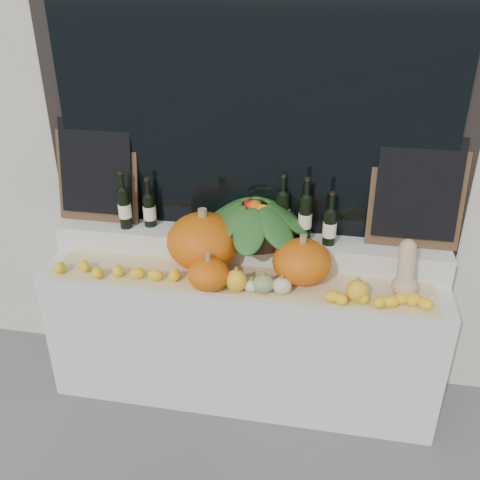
% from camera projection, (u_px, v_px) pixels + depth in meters
% --- Properties ---
extents(storefront_facade, '(7.00, 0.94, 4.50)m').
position_uv_depth(storefront_facade, '(265.00, 2.00, 3.05)').
color(storefront_facade, beige).
rests_on(storefront_facade, ground).
extents(display_sill, '(2.30, 0.55, 0.88)m').
position_uv_depth(display_sill, '(242.00, 332.00, 3.27)').
color(display_sill, silver).
rests_on(display_sill, ground).
extents(rear_tier, '(2.30, 0.25, 0.16)m').
position_uv_depth(rear_tier, '(247.00, 246.00, 3.15)').
color(rear_tier, silver).
rests_on(rear_tier, display_sill).
extents(straw_bedding, '(2.10, 0.32, 0.02)m').
position_uv_depth(straw_bedding, '(238.00, 281.00, 2.95)').
color(straw_bedding, tan).
rests_on(straw_bedding, display_sill).
extents(pumpkin_left, '(0.45, 0.45, 0.32)m').
position_uv_depth(pumpkin_left, '(203.00, 241.00, 2.99)').
color(pumpkin_left, '#D75E0B').
rests_on(pumpkin_left, straw_bedding).
extents(pumpkin_right, '(0.42, 0.42, 0.24)m').
position_uv_depth(pumpkin_right, '(302.00, 261.00, 2.87)').
color(pumpkin_right, '#D75E0B').
rests_on(pumpkin_right, straw_bedding).
extents(pumpkin_center, '(0.29, 0.29, 0.17)m').
position_uv_depth(pumpkin_center, '(209.00, 274.00, 2.82)').
color(pumpkin_center, '#D75E0B').
rests_on(pumpkin_center, straw_bedding).
extents(butternut_squash, '(0.14, 0.20, 0.29)m').
position_uv_depth(butternut_squash, '(406.00, 273.00, 2.76)').
color(butternut_squash, tan).
rests_on(butternut_squash, straw_bedding).
extents(decorative_gourds, '(0.92, 0.14, 0.15)m').
position_uv_depth(decorative_gourds, '(268.00, 284.00, 2.80)').
color(decorative_gourds, '#305F1C').
rests_on(decorative_gourds, straw_bedding).
extents(lemon_heap, '(2.20, 0.16, 0.06)m').
position_uv_depth(lemon_heap, '(235.00, 284.00, 2.83)').
color(lemon_heap, yellow).
rests_on(lemon_heap, straw_bedding).
extents(produce_bowl, '(0.68, 0.68, 0.24)m').
position_uv_depth(produce_bowl, '(255.00, 219.00, 3.04)').
color(produce_bowl, black).
rests_on(produce_bowl, rear_tier).
extents(wine_bottle_far_left, '(0.08, 0.08, 0.35)m').
position_uv_depth(wine_bottle_far_left, '(125.00, 208.00, 3.14)').
color(wine_bottle_far_left, black).
rests_on(wine_bottle_far_left, rear_tier).
extents(wine_bottle_near_left, '(0.08, 0.08, 0.30)m').
position_uv_depth(wine_bottle_near_left, '(149.00, 210.00, 3.18)').
color(wine_bottle_near_left, black).
rests_on(wine_bottle_near_left, rear_tier).
extents(wine_bottle_tall, '(0.08, 0.08, 0.36)m').
position_uv_depth(wine_bottle_tall, '(282.00, 213.00, 3.08)').
color(wine_bottle_tall, black).
rests_on(wine_bottle_tall, rear_tier).
extents(wine_bottle_near_right, '(0.08, 0.08, 0.38)m').
position_uv_depth(wine_bottle_near_right, '(305.00, 218.00, 3.00)').
color(wine_bottle_near_right, black).
rests_on(wine_bottle_near_right, rear_tier).
extents(wine_bottle_far_right, '(0.08, 0.08, 0.32)m').
position_uv_depth(wine_bottle_far_right, '(330.00, 227.00, 2.97)').
color(wine_bottle_far_right, black).
rests_on(wine_bottle_far_right, rear_tier).
extents(chalkboard_left, '(0.50, 0.14, 0.61)m').
position_uv_depth(chalkboard_left, '(96.00, 169.00, 3.17)').
color(chalkboard_left, '#4C331E').
rests_on(chalkboard_left, rear_tier).
extents(chalkboard_right, '(0.50, 0.14, 0.61)m').
position_uv_depth(chalkboard_right, '(418.00, 190.00, 2.87)').
color(chalkboard_right, '#4C331E').
rests_on(chalkboard_right, rear_tier).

